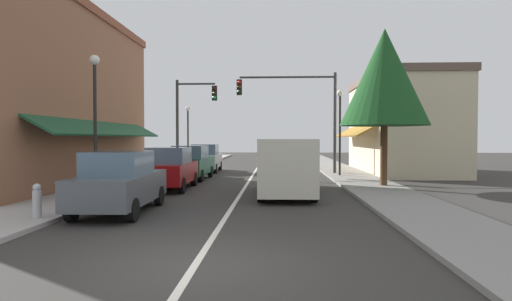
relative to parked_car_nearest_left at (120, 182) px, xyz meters
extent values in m
plane|color=#33302D|center=(3.12, 13.02, -0.88)|extent=(80.00, 80.00, 0.00)
cube|color=#A39E99|center=(-2.38, 13.02, -0.82)|extent=(2.60, 56.00, 0.12)
cube|color=gray|center=(8.62, 13.02, -0.82)|extent=(2.60, 56.00, 0.12)
cube|color=silver|center=(3.12, 13.02, -0.88)|extent=(0.14, 52.00, 0.01)
cube|color=#8E5B42|center=(-5.70, 7.02, 2.98)|extent=(4.05, 14.00, 7.71)
cube|color=brown|center=(-5.70, 7.02, 7.03)|extent=(4.25, 14.20, 0.40)
cube|color=slate|center=(-3.74, 7.02, 0.52)|extent=(0.08, 10.64, 1.80)
cube|color=#194C2D|center=(-3.13, 7.02, 1.72)|extent=(1.27, 11.76, 0.73)
cube|color=slate|center=(-3.74, 3.94, 4.67)|extent=(0.08, 1.10, 1.30)
cube|color=slate|center=(-3.74, 10.10, 4.67)|extent=(0.08, 1.10, 1.30)
cube|color=beige|center=(12.29, 15.02, 1.90)|extent=(4.74, 10.00, 5.57)
cube|color=brown|center=(12.29, 15.02, 4.89)|extent=(4.94, 10.20, 0.40)
cube|color=slate|center=(9.98, 15.02, 0.52)|extent=(0.08, 7.60, 1.80)
cube|color=olive|center=(9.37, 15.02, 1.72)|extent=(1.27, 8.40, 0.73)
cube|color=slate|center=(9.98, 12.82, 3.13)|extent=(0.08, 1.10, 1.30)
cube|color=slate|center=(9.98, 17.22, 3.13)|extent=(0.08, 1.10, 1.30)
cube|color=#4C5156|center=(0.00, 0.03, -0.17)|extent=(1.82, 4.14, 0.80)
cube|color=slate|center=(0.00, -0.07, 0.56)|extent=(1.57, 2.04, 0.66)
cylinder|color=black|center=(-0.83, 1.36, -0.57)|extent=(0.22, 0.62, 0.62)
cylinder|color=black|center=(0.76, 1.40, -0.57)|extent=(0.22, 0.62, 0.62)
cylinder|color=black|center=(-0.76, -1.35, -0.57)|extent=(0.22, 0.62, 0.62)
cylinder|color=black|center=(0.82, -1.31, -0.57)|extent=(0.22, 0.62, 0.62)
cube|color=maroon|center=(0.02, 5.66, -0.17)|extent=(1.79, 4.13, 0.80)
cube|color=slate|center=(0.02, 5.56, 0.56)|extent=(1.56, 2.03, 0.66)
cylinder|color=black|center=(-0.79, 7.00, -0.57)|extent=(0.21, 0.62, 0.62)
cylinder|color=black|center=(0.79, 7.03, -0.57)|extent=(0.21, 0.62, 0.62)
cylinder|color=black|center=(-0.75, 4.30, -0.57)|extent=(0.21, 0.62, 0.62)
cylinder|color=black|center=(0.84, 4.32, -0.57)|extent=(0.21, 0.62, 0.62)
cube|color=#0F4C33|center=(0.04, 10.01, -0.17)|extent=(1.81, 4.14, 0.80)
cube|color=slate|center=(0.04, 9.91, 0.56)|extent=(1.56, 2.03, 0.66)
cylinder|color=black|center=(-0.72, 11.38, -0.57)|extent=(0.21, 0.62, 0.62)
cylinder|color=black|center=(0.86, 11.34, -0.57)|extent=(0.21, 0.62, 0.62)
cylinder|color=black|center=(-0.78, 8.67, -0.57)|extent=(0.21, 0.62, 0.62)
cylinder|color=black|center=(0.80, 8.64, -0.57)|extent=(0.21, 0.62, 0.62)
cube|color=#B7BABF|center=(-0.04, 15.03, -0.17)|extent=(1.83, 4.15, 0.80)
cube|color=slate|center=(-0.04, 14.93, 0.56)|extent=(1.57, 2.04, 0.66)
cylinder|color=black|center=(-0.87, 16.37, -0.57)|extent=(0.22, 0.63, 0.62)
cylinder|color=black|center=(0.71, 16.41, -0.57)|extent=(0.22, 0.63, 0.62)
cylinder|color=black|center=(-0.79, 13.66, -0.57)|extent=(0.22, 0.63, 0.62)
cylinder|color=black|center=(0.79, 13.70, -0.57)|extent=(0.22, 0.63, 0.62)
cube|color=beige|center=(4.84, 3.86, 0.29)|extent=(2.01, 5.02, 1.90)
cube|color=slate|center=(4.82, 6.26, 0.72)|extent=(1.73, 0.29, 0.84)
cube|color=black|center=(4.82, 6.44, -0.40)|extent=(1.86, 0.22, 0.24)
cylinder|color=black|center=(3.94, 5.41, -0.52)|extent=(0.25, 0.72, 0.72)
cylinder|color=black|center=(5.71, 5.42, -0.52)|extent=(0.25, 0.72, 0.72)
cylinder|color=black|center=(3.98, 2.31, -0.52)|extent=(0.25, 0.72, 0.72)
cylinder|color=black|center=(5.74, 2.32, -0.52)|extent=(0.25, 0.72, 0.72)
cylinder|color=#333333|center=(7.92, 13.13, 2.12)|extent=(0.18, 0.18, 5.99)
cylinder|color=#333333|center=(5.12, 13.13, 4.86)|extent=(5.60, 0.12, 0.12)
cube|color=black|center=(2.33, 12.95, 4.26)|extent=(0.30, 0.24, 0.90)
sphere|color=red|center=(2.33, 12.82, 4.54)|extent=(0.20, 0.20, 0.20)
sphere|color=#3D2D0C|center=(2.33, 12.82, 4.26)|extent=(0.20, 0.20, 0.20)
sphere|color=#0C3316|center=(2.33, 12.82, 3.98)|extent=(0.20, 0.20, 0.20)
cylinder|color=#333333|center=(-1.68, 14.30, 2.01)|extent=(0.18, 0.18, 5.78)
cylinder|color=#333333|center=(-0.49, 14.30, 4.65)|extent=(2.37, 0.12, 0.12)
cube|color=black|center=(0.69, 14.12, 4.05)|extent=(0.30, 0.24, 0.90)
sphere|color=#420F0F|center=(0.69, 13.99, 4.33)|extent=(0.20, 0.20, 0.20)
sphere|color=#3D2D0C|center=(0.69, 13.99, 4.05)|extent=(0.20, 0.20, 0.20)
sphere|color=green|center=(0.69, 13.99, 3.77)|extent=(0.20, 0.20, 0.20)
cylinder|color=black|center=(-2.01, 3.03, 1.51)|extent=(0.12, 0.12, 4.77)
sphere|color=white|center=(-2.01, 3.03, 4.07)|extent=(0.36, 0.36, 0.36)
cylinder|color=black|center=(7.98, 11.57, 1.35)|extent=(0.12, 0.12, 4.45)
sphere|color=white|center=(7.98, 11.57, 3.75)|extent=(0.36, 0.36, 0.36)
cylinder|color=black|center=(-1.95, 18.77, 1.19)|extent=(0.12, 0.12, 4.14)
sphere|color=white|center=(-1.95, 18.77, 3.44)|extent=(0.36, 0.36, 0.36)
cylinder|color=#4C331E|center=(9.13, 6.60, 0.75)|extent=(0.30, 0.30, 3.26)
cone|color=#19471E|center=(9.13, 6.60, 3.90)|extent=(3.79, 3.79, 4.17)
cylinder|color=#B2B2B7|center=(-1.60, -1.45, -0.41)|extent=(0.22, 0.22, 0.70)
sphere|color=#B2B2B7|center=(-1.60, -1.45, 0.01)|extent=(0.20, 0.20, 0.20)
camera|label=1|loc=(4.49, -11.95, 1.26)|focal=29.83mm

